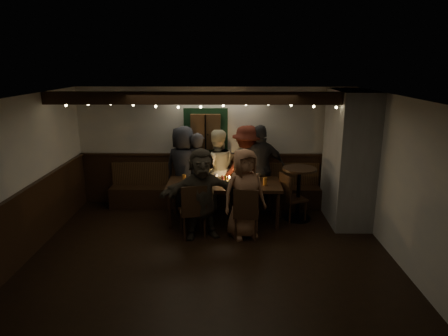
{
  "coord_description": "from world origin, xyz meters",
  "views": [
    {
      "loc": [
        0.3,
        -6.12,
        3.12
      ],
      "look_at": [
        0.21,
        1.6,
        1.05
      ],
      "focal_mm": 32.0,
      "sensor_mm": 36.0,
      "label": 1
    }
  ],
  "objects_px": {
    "person_e": "(261,168)",
    "person_f": "(202,194)",
    "chair_end": "(290,195)",
    "person_a": "(184,168)",
    "person_g": "(244,194)",
    "dining_table": "(224,186)",
    "person_c": "(217,169)",
    "chair_near_right": "(246,211)",
    "chair_near_left": "(193,208)",
    "person_d": "(247,168)",
    "person_b": "(198,171)",
    "high_top": "(299,187)"
  },
  "relations": [
    {
      "from": "dining_table",
      "to": "person_d",
      "type": "xyz_separation_m",
      "value": [
        0.49,
        0.71,
        0.18
      ]
    },
    {
      "from": "chair_near_right",
      "to": "person_d",
      "type": "height_order",
      "value": "person_d"
    },
    {
      "from": "person_b",
      "to": "person_d",
      "type": "relative_size",
      "value": 0.92
    },
    {
      "from": "person_a",
      "to": "person_c",
      "type": "bearing_deg",
      "value": -155.45
    },
    {
      "from": "person_d",
      "to": "chair_near_right",
      "type": "bearing_deg",
      "value": 65.31
    },
    {
      "from": "person_b",
      "to": "person_d",
      "type": "height_order",
      "value": "person_d"
    },
    {
      "from": "person_g",
      "to": "person_a",
      "type": "bearing_deg",
      "value": 108.56
    },
    {
      "from": "person_g",
      "to": "high_top",
      "type": "bearing_deg",
      "value": 15.1
    },
    {
      "from": "dining_table",
      "to": "high_top",
      "type": "relative_size",
      "value": 2.07
    },
    {
      "from": "person_e",
      "to": "person_f",
      "type": "bearing_deg",
      "value": 37.75
    },
    {
      "from": "person_d",
      "to": "high_top",
      "type": "bearing_deg",
      "value": 128.25
    },
    {
      "from": "person_d",
      "to": "person_a",
      "type": "bearing_deg",
      "value": -23.68
    },
    {
      "from": "dining_table",
      "to": "person_d",
      "type": "distance_m",
      "value": 0.88
    },
    {
      "from": "chair_near_right",
      "to": "person_f",
      "type": "distance_m",
      "value": 0.85
    },
    {
      "from": "person_a",
      "to": "person_g",
      "type": "distance_m",
      "value": 1.93
    },
    {
      "from": "dining_table",
      "to": "person_e",
      "type": "bearing_deg",
      "value": 39.51
    },
    {
      "from": "dining_table",
      "to": "chair_near_right",
      "type": "bearing_deg",
      "value": -64.58
    },
    {
      "from": "person_f",
      "to": "person_g",
      "type": "xyz_separation_m",
      "value": [
        0.76,
        0.03,
        -0.01
      ]
    },
    {
      "from": "person_b",
      "to": "person_f",
      "type": "bearing_deg",
      "value": 120.16
    },
    {
      "from": "chair_near_left",
      "to": "person_b",
      "type": "relative_size",
      "value": 0.6
    },
    {
      "from": "person_e",
      "to": "person_d",
      "type": "bearing_deg",
      "value": -27.06
    },
    {
      "from": "high_top",
      "to": "chair_near_left",
      "type": "bearing_deg",
      "value": -155.54
    },
    {
      "from": "chair_end",
      "to": "person_f",
      "type": "xyz_separation_m",
      "value": [
        -1.7,
        -0.79,
        0.28
      ]
    },
    {
      "from": "chair_end",
      "to": "person_a",
      "type": "bearing_deg",
      "value": 161.87
    },
    {
      "from": "chair_near_right",
      "to": "person_a",
      "type": "relative_size",
      "value": 0.54
    },
    {
      "from": "person_c",
      "to": "person_g",
      "type": "xyz_separation_m",
      "value": [
        0.54,
        -1.49,
        -0.04
      ]
    },
    {
      "from": "dining_table",
      "to": "chair_near_right",
      "type": "distance_m",
      "value": 0.98
    },
    {
      "from": "chair_near_left",
      "to": "chair_end",
      "type": "bearing_deg",
      "value": 24.27
    },
    {
      "from": "person_a",
      "to": "chair_near_right",
      "type": "bearing_deg",
      "value": 151.46
    },
    {
      "from": "dining_table",
      "to": "chair_near_left",
      "type": "distance_m",
      "value": 0.98
    },
    {
      "from": "person_b",
      "to": "chair_end",
      "type": "bearing_deg",
      "value": -176.44
    },
    {
      "from": "chair_near_right",
      "to": "person_b",
      "type": "relative_size",
      "value": 0.58
    },
    {
      "from": "high_top",
      "to": "person_c",
      "type": "bearing_deg",
      "value": 158.97
    },
    {
      "from": "person_c",
      "to": "chair_near_right",
      "type": "bearing_deg",
      "value": 99.73
    },
    {
      "from": "person_a",
      "to": "person_g",
      "type": "relative_size",
      "value": 1.1
    },
    {
      "from": "chair_near_right",
      "to": "person_b",
      "type": "distance_m",
      "value": 1.87
    },
    {
      "from": "chair_end",
      "to": "person_c",
      "type": "height_order",
      "value": "person_c"
    },
    {
      "from": "person_a",
      "to": "person_e",
      "type": "distance_m",
      "value": 1.65
    },
    {
      "from": "person_a",
      "to": "person_d",
      "type": "xyz_separation_m",
      "value": [
        1.36,
        -0.04,
        0.01
      ]
    },
    {
      "from": "person_a",
      "to": "person_f",
      "type": "xyz_separation_m",
      "value": [
        0.49,
        -1.5,
        -0.08
      ]
    },
    {
      "from": "person_b",
      "to": "person_d",
      "type": "xyz_separation_m",
      "value": [
        1.05,
        0.01,
        0.07
      ]
    },
    {
      "from": "person_d",
      "to": "person_e",
      "type": "xyz_separation_m",
      "value": [
        0.28,
        -0.07,
        0.01
      ]
    },
    {
      "from": "chair_near_right",
      "to": "person_e",
      "type": "height_order",
      "value": "person_e"
    },
    {
      "from": "person_b",
      "to": "person_g",
      "type": "distance_m",
      "value": 1.7
    },
    {
      "from": "chair_near_right",
      "to": "person_e",
      "type": "xyz_separation_m",
      "value": [
        0.36,
        1.5,
        0.38
      ]
    },
    {
      "from": "chair_near_right",
      "to": "person_d",
      "type": "xyz_separation_m",
      "value": [
        0.08,
        1.58,
        0.37
      ]
    },
    {
      "from": "dining_table",
      "to": "person_f",
      "type": "distance_m",
      "value": 0.85
    },
    {
      "from": "high_top",
      "to": "person_a",
      "type": "bearing_deg",
      "value": 165.3
    },
    {
      "from": "dining_table",
      "to": "person_a",
      "type": "height_order",
      "value": "person_a"
    },
    {
      "from": "chair_near_right",
      "to": "person_f",
      "type": "bearing_deg",
      "value": 171.75
    }
  ]
}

